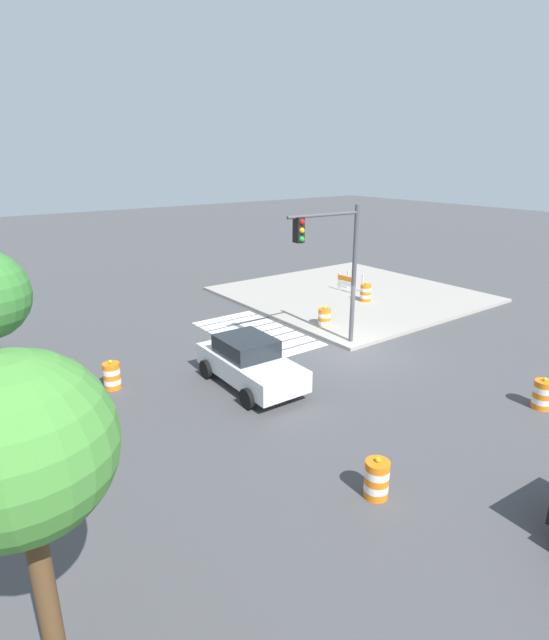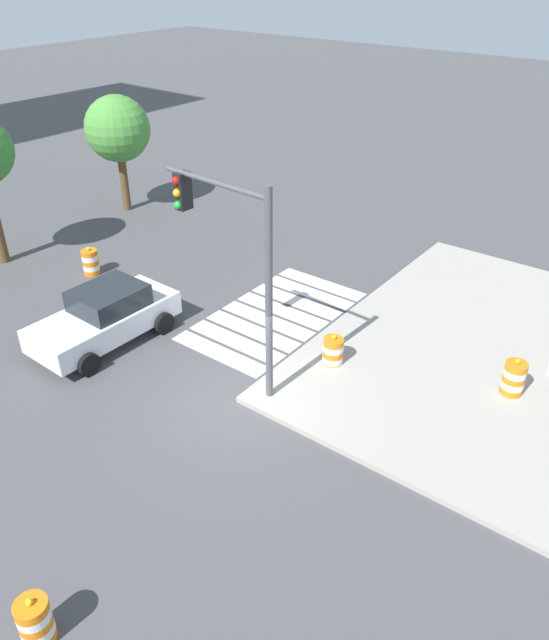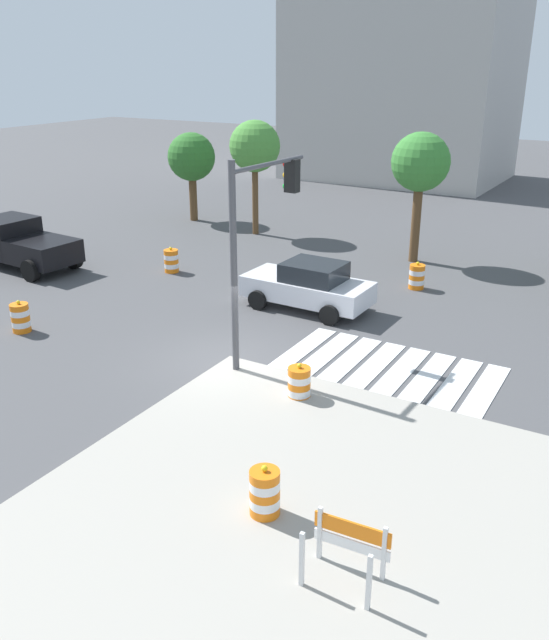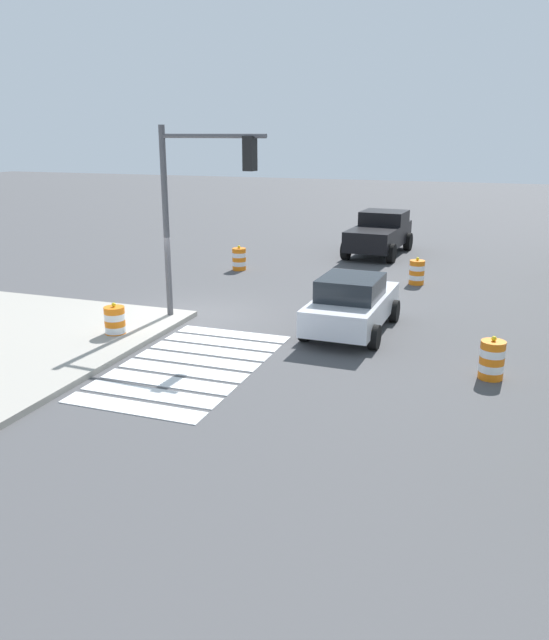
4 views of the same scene
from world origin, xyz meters
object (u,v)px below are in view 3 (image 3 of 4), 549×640
at_px(street_tree_corner_lot, 191,158).
at_px(traffic_light_pole, 259,222).
at_px(traffic_barrel_median_near, 299,384).
at_px(construction_barricade, 348,545).
at_px(pickup_truck, 18,243).
at_px(street_tree_streetside_near, 420,164).
at_px(traffic_barrel_median_far, 417,277).
at_px(traffic_barrel_crosswalk_end, 20,318).
at_px(street_tree_streetside_far, 255,147).
at_px(sports_car, 309,286).
at_px(traffic_barrel_on_sidewalk, 265,492).
at_px(traffic_barrel_near_corner, 171,261).

bearing_deg(street_tree_corner_lot, traffic_light_pole, -47.44).
bearing_deg(traffic_barrel_median_near, construction_barricade, -54.53).
relative_size(pickup_truck, traffic_light_pole, 0.96).
bearing_deg(traffic_barrel_median_near, street_tree_streetside_near, 97.24).
bearing_deg(traffic_barrel_median_near, traffic_barrel_median_far, 92.21).
distance_m(traffic_barrel_crosswalk_end, street_tree_streetside_near, 16.01).
relative_size(street_tree_streetside_far, street_tree_corner_lot, 1.19).
xyz_separation_m(traffic_barrel_crosswalk_end, street_tree_streetside_near, (7.88, 13.48, 3.53)).
distance_m(sports_car, traffic_barrel_on_sidewalk, 11.21).
distance_m(traffic_light_pole, street_tree_corner_lot, 17.67).
height_order(traffic_barrel_on_sidewalk, street_tree_streetside_near, street_tree_streetside_near).
bearing_deg(pickup_truck, street_tree_streetside_near, 32.84).
relative_size(traffic_barrel_near_corner, traffic_light_pole, 0.19).
relative_size(traffic_barrel_median_near, traffic_barrel_on_sidewalk, 1.00).
xyz_separation_m(sports_car, street_tree_corner_lot, (-11.23, 8.71, 2.37)).
relative_size(construction_barricade, street_tree_streetside_far, 0.25).
bearing_deg(street_tree_corner_lot, sports_car, -37.79).
bearing_deg(sports_car, traffic_barrel_median_far, 57.46).
relative_size(construction_barricade, street_tree_corner_lot, 0.29).
height_order(traffic_barrel_crosswalk_end, traffic_barrel_median_near, same).
bearing_deg(street_tree_streetside_near, traffic_barrel_median_far, -68.99).
xyz_separation_m(pickup_truck, street_tree_corner_lot, (1.14, 10.23, 2.22)).
bearing_deg(traffic_barrel_median_far, construction_barricade, -75.07).
bearing_deg(street_tree_streetside_near, traffic_light_pole, -92.25).
bearing_deg(traffic_barrel_near_corner, street_tree_corner_lot, 121.00).
xyz_separation_m(pickup_truck, street_tree_streetside_far, (5.43, 9.36, 3.09)).
bearing_deg(pickup_truck, construction_barricade, -26.64).
bearing_deg(traffic_barrel_median_far, sports_car, -122.54).
height_order(traffic_barrel_near_corner, traffic_barrel_on_sidewalk, traffic_barrel_on_sidewalk).
bearing_deg(traffic_barrel_on_sidewalk, traffic_barrel_near_corner, 134.48).
relative_size(traffic_barrel_crosswalk_end, street_tree_streetside_near, 0.20).
bearing_deg(traffic_barrel_median_near, traffic_light_pole, 142.37).
height_order(street_tree_streetside_near, street_tree_streetside_far, street_tree_streetside_far).
bearing_deg(street_tree_corner_lot, street_tree_streetside_near, -6.88).
height_order(traffic_barrel_median_near, street_tree_corner_lot, street_tree_corner_lot).
distance_m(traffic_barrel_near_corner, traffic_barrel_median_near, 11.65).
height_order(traffic_barrel_median_far, construction_barricade, construction_barricade).
xyz_separation_m(traffic_barrel_near_corner, street_tree_streetside_near, (7.73, 6.26, 3.53)).
xyz_separation_m(construction_barricade, street_tree_streetside_far, (-13.33, 18.77, 3.34)).
height_order(traffic_barrel_near_corner, traffic_barrel_crosswalk_end, same).
bearing_deg(traffic_barrel_on_sidewalk, pickup_truck, 152.49).
bearing_deg(traffic_barrel_median_far, street_tree_corner_lot, 160.45).
xyz_separation_m(street_tree_streetside_far, street_tree_corner_lot, (-4.30, 0.86, -0.88)).
relative_size(traffic_light_pole, street_tree_streetside_far, 1.04).
distance_m(construction_barricade, street_tree_streetside_far, 23.26).
height_order(traffic_barrel_near_corner, construction_barricade, construction_barricade).
bearing_deg(traffic_barrel_near_corner, traffic_light_pole, -35.78).
bearing_deg(pickup_truck, traffic_barrel_median_far, 19.90).
xyz_separation_m(sports_car, construction_barricade, (6.39, -10.93, -0.09)).
height_order(traffic_barrel_near_corner, street_tree_streetside_far, street_tree_streetside_far).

